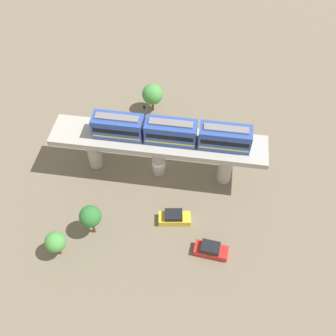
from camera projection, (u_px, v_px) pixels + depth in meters
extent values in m
plane|color=#706654|center=(159.00, 172.00, 56.81)|extent=(120.00, 120.00, 0.00)
cylinder|color=#A8A59E|center=(226.00, 165.00, 53.50)|extent=(1.90, 1.90, 6.31)
cylinder|color=#A8A59E|center=(159.00, 158.00, 54.34)|extent=(1.90, 1.90, 6.31)
cylinder|color=#A8A59E|center=(94.00, 150.00, 55.18)|extent=(1.90, 1.90, 6.31)
cube|color=#A8A59E|center=(158.00, 141.00, 51.56)|extent=(5.20, 28.85, 0.80)
cube|color=#2D4CA5|center=(225.00, 138.00, 49.30)|extent=(2.60, 6.60, 3.00)
cube|color=black|center=(225.00, 136.00, 49.10)|extent=(2.64, 6.07, 0.70)
cube|color=yellow|center=(224.00, 142.00, 49.88)|extent=(2.64, 6.34, 0.24)
cube|color=slate|center=(226.00, 129.00, 48.03)|extent=(1.10, 5.61, 0.24)
cube|color=#2D4CA5|center=(171.00, 132.00, 49.92)|extent=(2.60, 6.60, 3.00)
cube|color=black|center=(171.00, 131.00, 49.72)|extent=(2.64, 6.07, 0.70)
cube|color=yellow|center=(171.00, 136.00, 50.50)|extent=(2.64, 6.34, 0.24)
cube|color=slate|center=(171.00, 123.00, 48.65)|extent=(1.10, 5.61, 0.24)
cube|color=#2D4CA5|center=(118.00, 126.00, 50.54)|extent=(2.60, 6.60, 3.00)
cube|color=black|center=(118.00, 125.00, 50.34)|extent=(2.64, 6.07, 0.70)
cube|color=yellow|center=(119.00, 130.00, 51.13)|extent=(2.64, 6.34, 0.24)
cube|color=slate|center=(117.00, 117.00, 49.27)|extent=(1.10, 5.61, 0.24)
cube|color=red|center=(211.00, 251.00, 48.38)|extent=(2.18, 4.35, 1.00)
cube|color=black|center=(210.00, 247.00, 47.70)|extent=(1.84, 2.44, 0.76)
cube|color=yellow|center=(175.00, 219.00, 51.26)|extent=(2.39, 4.42, 1.00)
cube|color=black|center=(174.00, 215.00, 50.58)|extent=(1.96, 2.51, 0.76)
cylinder|color=brown|center=(59.00, 249.00, 47.87)|extent=(0.36, 0.36, 2.21)
sphere|color=#479342|center=(55.00, 242.00, 46.45)|extent=(2.55, 2.55, 2.55)
cylinder|color=brown|center=(153.00, 104.00, 63.97)|extent=(0.36, 0.36, 2.50)
sphere|color=#479342|center=(152.00, 94.00, 62.27)|extent=(3.37, 3.37, 3.37)
cylinder|color=brown|center=(93.00, 226.00, 49.48)|extent=(0.36, 0.36, 2.97)
sphere|color=#2D7233|center=(90.00, 216.00, 47.72)|extent=(2.77, 2.77, 2.77)
cylinder|color=#4C4C51|center=(146.00, 132.00, 55.54)|extent=(0.20, 0.20, 9.11)
cube|color=black|center=(144.00, 106.00, 51.75)|extent=(0.44, 0.28, 0.60)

